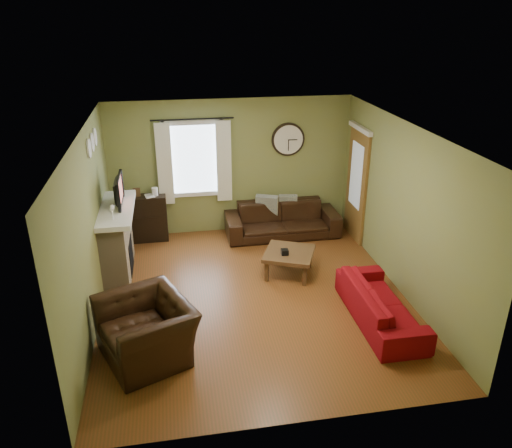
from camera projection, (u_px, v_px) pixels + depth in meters
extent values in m
cube|color=brown|center=(254.00, 296.00, 7.74)|extent=(4.60, 5.20, 0.00)
cube|color=white|center=(254.00, 131.00, 6.69)|extent=(4.60, 5.20, 0.00)
cube|color=olive|center=(89.00, 231.00, 6.85)|extent=(0.00, 5.20, 2.60)
cube|color=olive|center=(403.00, 209.00, 7.58)|extent=(0.00, 5.20, 2.60)
cube|color=olive|center=(231.00, 167.00, 9.56)|extent=(4.60, 0.00, 2.60)
cube|color=olive|center=(299.00, 323.00, 4.87)|extent=(4.60, 0.00, 2.60)
cube|color=tan|center=(117.00, 243.00, 8.22)|extent=(0.40, 1.40, 1.10)
cube|color=black|center=(130.00, 256.00, 8.35)|extent=(0.04, 0.60, 0.55)
cube|color=white|center=(115.00, 210.00, 7.99)|extent=(0.58, 1.60, 0.08)
imported|color=black|center=(115.00, 194.00, 8.04)|extent=(0.08, 0.60, 0.35)
cube|color=#994C3F|center=(120.00, 190.00, 8.03)|extent=(0.02, 0.62, 0.36)
cylinder|color=white|center=(89.00, 148.00, 7.20)|extent=(0.28, 0.28, 0.03)
cylinder|color=white|center=(92.00, 142.00, 7.51)|extent=(0.28, 0.28, 0.03)
cylinder|color=white|center=(95.00, 137.00, 7.83)|extent=(0.28, 0.28, 0.03)
cylinder|color=black|center=(192.00, 119.00, 8.95)|extent=(0.03, 0.03, 1.50)
cube|color=white|center=(165.00, 165.00, 9.19)|extent=(0.28, 0.04, 1.55)
cube|color=white|center=(224.00, 162.00, 9.37)|extent=(0.28, 0.04, 1.55)
cube|color=brown|center=(357.00, 185.00, 9.34)|extent=(0.05, 0.90, 2.10)
imported|color=#4F351E|center=(145.00, 194.00, 9.18)|extent=(0.22, 0.26, 0.02)
imported|color=black|center=(282.00, 220.00, 9.70)|extent=(2.18, 0.85, 0.64)
cube|color=gray|center=(267.00, 206.00, 9.75)|extent=(0.45, 0.28, 0.43)
cube|color=gray|center=(288.00, 203.00, 9.87)|extent=(0.37, 0.18, 0.36)
imported|color=maroon|center=(381.00, 304.00, 7.05)|extent=(0.72, 1.85, 0.54)
imported|color=black|center=(147.00, 330.00, 6.30)|extent=(1.41, 1.49, 0.76)
cube|color=black|center=(285.00, 255.00, 8.15)|extent=(0.12, 0.12, 0.09)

